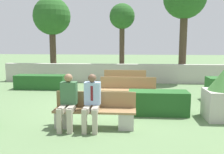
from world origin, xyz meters
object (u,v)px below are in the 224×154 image
(bench_front, at_px, (95,114))
(planter_corner_right, at_px, (222,96))
(person_seated_man, at_px, (92,99))
(tree_center_left, at_px, (122,19))
(person_seated_woman, at_px, (68,99))
(tree_leftmost, at_px, (52,18))
(bench_left_side, at_px, (128,93))
(bench_right_side, at_px, (125,83))

(bench_front, distance_m, planter_corner_right, 3.43)
(person_seated_man, distance_m, tree_center_left, 7.89)
(person_seated_woman, relative_size, planter_corner_right, 0.97)
(tree_center_left, bearing_deg, tree_leftmost, 169.68)
(person_seated_man, bearing_deg, tree_leftmost, 113.13)
(bench_left_side, xyz_separation_m, person_seated_woman, (-1.40, -2.70, 0.39))
(planter_corner_right, bearing_deg, person_seated_woman, -165.70)
(bench_left_side, bearing_deg, person_seated_woman, -114.08)
(bench_right_side, distance_m, tree_leftmost, 6.21)
(planter_corner_right, height_order, tree_center_left, tree_center_left)
(bench_front, distance_m, person_seated_man, 0.42)
(tree_center_left, bearing_deg, bench_left_side, -85.32)
(bench_left_side, distance_m, planter_corner_right, 3.06)
(person_seated_woman, xyz_separation_m, tree_center_left, (1.01, 7.49, 2.46))
(planter_corner_right, bearing_deg, person_seated_man, -163.37)
(bench_front, xyz_separation_m, person_seated_woman, (-0.63, -0.14, 0.39))
(bench_front, bearing_deg, bench_right_side, 82.41)
(tree_leftmost, bearing_deg, planter_corner_right, -46.41)
(person_seated_man, relative_size, tree_center_left, 0.33)
(bench_right_side, xyz_separation_m, person_seated_man, (-0.67, -4.76, 0.40))
(tree_leftmost, bearing_deg, bench_right_side, -39.58)
(person_seated_woman, bearing_deg, person_seated_man, -0.01)
(bench_right_side, height_order, planter_corner_right, planter_corner_right)
(bench_right_side, bearing_deg, tree_center_left, 87.96)
(bench_left_side, distance_m, tree_leftmost, 7.64)
(person_seated_woman, bearing_deg, bench_front, 12.84)
(bench_right_side, bearing_deg, bench_front, -104.48)
(bench_left_side, xyz_separation_m, bench_right_side, (-0.16, 2.06, -0.01))
(bench_front, height_order, planter_corner_right, planter_corner_right)
(bench_front, relative_size, tree_center_left, 0.50)
(person_seated_man, height_order, person_seated_woman, same)
(bench_right_side, relative_size, tree_center_left, 0.45)
(bench_left_side, distance_m, person_seated_woman, 3.06)
(person_seated_woman, bearing_deg, bench_left_side, 62.54)
(person_seated_man, distance_m, tree_leftmost, 9.31)
(planter_corner_right, bearing_deg, tree_center_left, 114.23)
(bench_front, height_order, person_seated_man, person_seated_man)
(person_seated_woman, distance_m, planter_corner_right, 4.05)
(bench_front, xyz_separation_m, bench_right_side, (0.61, 4.62, -0.01))
(bench_right_side, bearing_deg, bench_left_side, -92.44)
(person_seated_woman, relative_size, tree_center_left, 0.33)
(bench_right_side, relative_size, planter_corner_right, 1.34)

